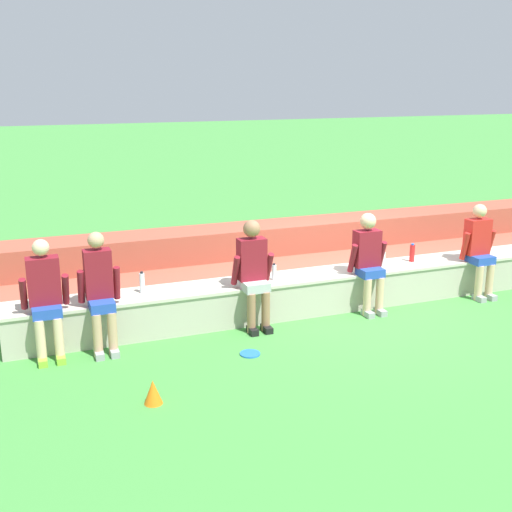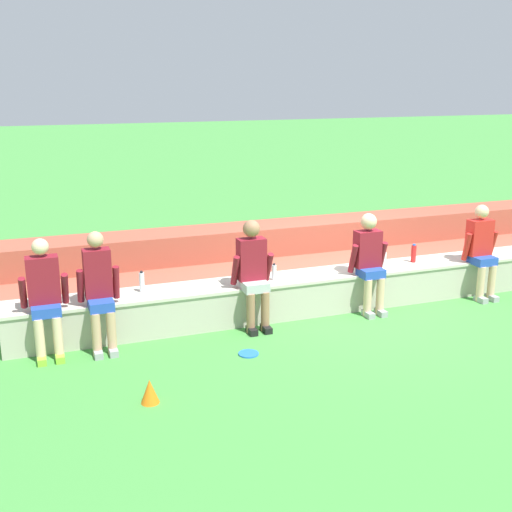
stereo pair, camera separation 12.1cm
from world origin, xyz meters
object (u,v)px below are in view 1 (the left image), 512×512
Objects in this scene: person_center at (254,271)px; sports_cone at (153,392)px; person_far_right at (479,248)px; person_far_left at (45,296)px; person_right_of_center at (369,259)px; water_bottle_mid_right at (274,272)px; water_bottle_center_gap at (142,283)px; frisbee at (250,354)px; water_bottle_mid_left at (383,259)px; person_left_of_center at (100,289)px; water_bottle_near_right at (412,253)px.

person_center reaches higher than sports_cone.
person_far_right is 5.50× the size of sports_cone.
person_center reaches higher than person_far_left.
person_right_of_center reaches higher than water_bottle_mid_right.
person_center is 6.15× the size of water_bottle_mid_right.
person_far_right is at bearing -0.80° from person_right_of_center.
water_bottle_center_gap is 1.15× the size of frisbee.
water_bottle_mid_left reaches higher than frisbee.
person_right_of_center is 3.80m from sports_cone.
sports_cone is (0.27, -1.56, -0.64)m from person_left_of_center.
water_bottle_center_gap is at bearing 131.42° from frisbee.
person_center is at bearing -172.62° from water_bottle_near_right.
person_right_of_center reaches higher than sports_cone.
person_far_left is 4.29m from person_right_of_center.
water_bottle_near_right is at bearing 6.11° from water_bottle_mid_left.
sports_cone is (-0.30, -1.93, -0.54)m from water_bottle_center_gap.
person_left_of_center is 3.67m from person_right_of_center.
frisbee is at bearing -26.25° from person_left_of_center.
water_bottle_mid_right is 0.92× the size of sports_cone.
water_bottle_near_right is (5.24, 0.35, -0.09)m from person_far_left.
person_far_left is at bearing -179.88° from person_right_of_center.
sports_cone is (-5.27, -1.55, -0.62)m from person_far_right.
person_left_of_center is 4.63m from water_bottle_near_right.
person_far_left is at bearing -162.98° from water_bottle_center_gap.
person_center is 5.14× the size of water_bottle_center_gap.
person_left_of_center reaches higher than water_bottle_near_right.
person_far_left is 5.25m from water_bottle_near_right.
water_bottle_center_gap is at bearing 178.86° from water_bottle_mid_left.
water_bottle_near_right is (0.95, 0.34, -0.09)m from person_right_of_center.
person_far_left is at bearing -175.11° from water_bottle_mid_right.
person_far_left is 6.16m from person_far_right.
person_far_right reaches higher than frisbee.
person_right_of_center is 2.34m from frisbee.
person_right_of_center is 5.01× the size of water_bottle_center_gap.
water_bottle_near_right is 1.14× the size of frisbee.
person_left_of_center is at bearing 99.82° from sports_cone.
sports_cone is (-3.40, -1.58, -0.63)m from person_right_of_center.
water_bottle_center_gap is 1.10× the size of sports_cone.
person_right_of_center is at bearing -6.57° from water_bottle_center_gap.
person_far_right reaches higher than water_bottle_mid_right.
water_bottle_center_gap is at bearing 173.43° from person_right_of_center.
person_far_right is at bearing -12.13° from water_bottle_mid_left.
person_center is at bearing 43.04° from sports_cone.
person_right_of_center is 1.00× the size of person_far_right.
person_right_of_center reaches higher than water_bottle_center_gap.
water_bottle_center_gap is (1.19, 0.37, -0.09)m from person_far_left.
water_bottle_near_right reaches higher than sports_cone.
water_bottle_mid_right is at bearing -178.64° from water_bottle_mid_left.
person_far_right is 5.99× the size of water_bottle_mid_right.
person_center reaches higher than water_bottle_mid_right.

